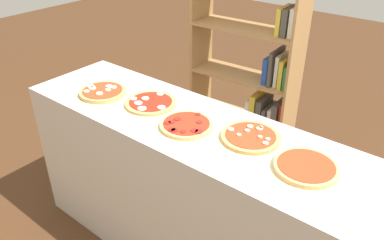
# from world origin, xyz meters

# --- Properties ---
(counter) EXTENTS (2.04, 0.57, 0.93)m
(counter) POSITION_xyz_m (0.00, 0.00, 0.46)
(counter) COLOR beige
(counter) RESTS_ON ground_plane
(parchment_paper) EXTENTS (1.83, 0.45, 0.00)m
(parchment_paper) POSITION_xyz_m (0.00, 0.00, 0.93)
(parchment_paper) COLOR beige
(parchment_paper) RESTS_ON counter
(pizza_mozzarella_0) EXTENTS (0.26, 0.26, 0.03)m
(pizza_mozzarella_0) POSITION_xyz_m (-0.61, -0.06, 0.94)
(pizza_mozzarella_0) COLOR tan
(pizza_mozzarella_0) RESTS_ON parchment_paper
(pizza_mozzarella_1) EXTENTS (0.28, 0.28, 0.02)m
(pizza_mozzarella_1) POSITION_xyz_m (-0.30, 0.02, 0.94)
(pizza_mozzarella_1) COLOR tan
(pizza_mozzarella_1) RESTS_ON parchment_paper
(pizza_pepperoni_2) EXTENTS (0.26, 0.26, 0.03)m
(pizza_pepperoni_2) POSITION_xyz_m (0.00, -0.04, 0.94)
(pizza_pepperoni_2) COLOR #DBB26B
(pizza_pepperoni_2) RESTS_ON parchment_paper
(pizza_mushroom_3) EXTENTS (0.28, 0.28, 0.03)m
(pizza_mushroom_3) POSITION_xyz_m (0.30, 0.06, 0.94)
(pizza_mushroom_3) COLOR tan
(pizza_mushroom_3) RESTS_ON parchment_paper
(pizza_plain_4) EXTENTS (0.27, 0.27, 0.02)m
(pizza_plain_4) POSITION_xyz_m (0.61, 0.00, 0.94)
(pizza_plain_4) COLOR #DBB26B
(pizza_plain_4) RESTS_ON parchment_paper
(bookshelf) EXTENTS (0.82, 0.33, 1.48)m
(bookshelf) POSITION_xyz_m (-0.22, 1.05, 0.66)
(bookshelf) COLOR #A87A47
(bookshelf) RESTS_ON ground_plane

